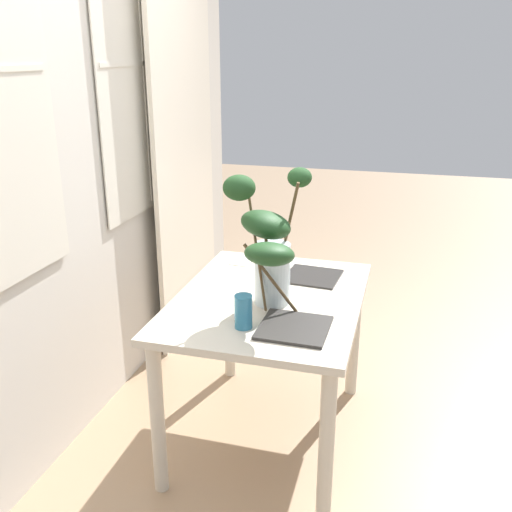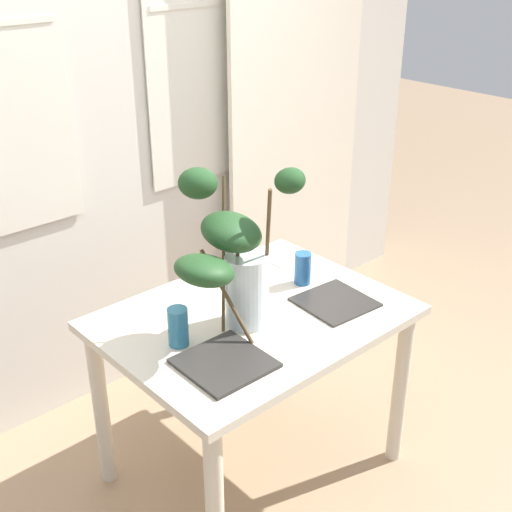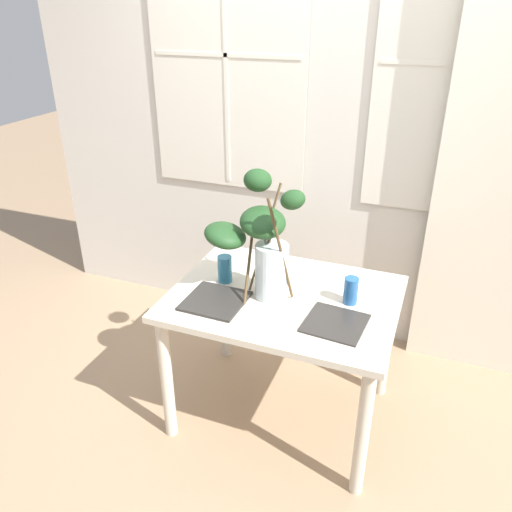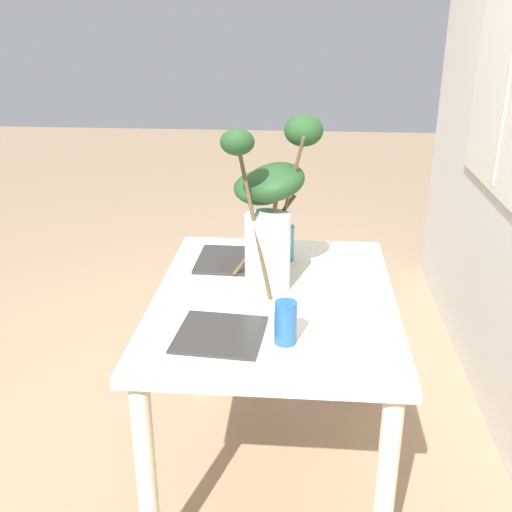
{
  "view_description": "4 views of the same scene",
  "coord_description": "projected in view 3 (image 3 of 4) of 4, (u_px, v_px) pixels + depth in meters",
  "views": [
    {
      "loc": [
        -2.33,
        -0.58,
        1.82
      ],
      "look_at": [
        -0.12,
        0.03,
        1.0
      ],
      "focal_mm": 39.78,
      "sensor_mm": 36.0,
      "label": 1
    },
    {
      "loc": [
        -1.48,
        -1.65,
        2.1
      ],
      "look_at": [
        -0.05,
        -0.07,
        1.05
      ],
      "focal_mm": 47.81,
      "sensor_mm": 36.0,
      "label": 2
    },
    {
      "loc": [
        0.64,
        -2.04,
        2.07
      ],
      "look_at": [
        -0.12,
        -0.09,
        1.0
      ],
      "focal_mm": 35.57,
      "sensor_mm": 36.0,
      "label": 3
    },
    {
      "loc": [
        1.92,
        0.09,
        1.7
      ],
      "look_at": [
        -0.08,
        -0.07,
        0.87
      ],
      "focal_mm": 42.81,
      "sensor_mm": 36.0,
      "label": 4
    }
  ],
  "objects": [
    {
      "name": "drinking_glass_blue_right",
      "position": [
        351.0,
        291.0,
        2.41
      ],
      "size": [
        0.07,
        0.07,
        0.13
      ],
      "primitive_type": "cylinder",
      "color": "#235693",
      "rests_on": "dining_table"
    },
    {
      "name": "plate_square_right",
      "position": [
        335.0,
        323.0,
        2.28
      ],
      "size": [
        0.28,
        0.28,
        0.01
      ],
      "primitive_type": "cube",
      "rotation": [
        0.0,
        0.0,
        -0.08
      ],
      "color": "#2D2B28",
      "rests_on": "dining_table"
    },
    {
      "name": "dining_table",
      "position": [
        284.0,
        315.0,
        2.55
      ],
      "size": [
        1.1,
        0.84,
        0.76
      ],
      "color": "beige",
      "rests_on": "ground"
    },
    {
      "name": "drinking_glass_blue_left",
      "position": [
        225.0,
        269.0,
        2.59
      ],
      "size": [
        0.07,
        0.07,
        0.14
      ],
      "primitive_type": "cylinder",
      "color": "teal",
      "rests_on": "dining_table"
    },
    {
      "name": "napkin_folded",
      "position": [
        379.0,
        287.0,
        2.57
      ],
      "size": [
        0.18,
        0.12,
        0.0
      ],
      "primitive_type": "cube",
      "rotation": [
        0.0,
        0.0,
        -0.1
      ],
      "color": "silver",
      "rests_on": "dining_table"
    },
    {
      "name": "ground",
      "position": [
        281.0,
        411.0,
        2.84
      ],
      "size": [
        14.0,
        14.0,
        0.0
      ],
      "primitive_type": "plane",
      "color": "#9E7F60"
    },
    {
      "name": "back_wall_with_windows",
      "position": [
        338.0,
        136.0,
        3.05
      ],
      "size": [
        4.11,
        0.14,
        2.61
      ],
      "color": "beige",
      "rests_on": "ground"
    },
    {
      "name": "vase_with_branches",
      "position": [
        260.0,
        243.0,
        2.39
      ],
      "size": [
        0.55,
        0.37,
        0.61
      ],
      "color": "silver",
      "rests_on": "dining_table"
    },
    {
      "name": "plate_square_left",
      "position": [
        215.0,
        301.0,
        2.44
      ],
      "size": [
        0.28,
        0.28,
        0.01
      ],
      "primitive_type": "cube",
      "rotation": [
        0.0,
        0.0,
        -0.02
      ],
      "color": "#2D2B28",
      "rests_on": "dining_table"
    }
  ]
}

